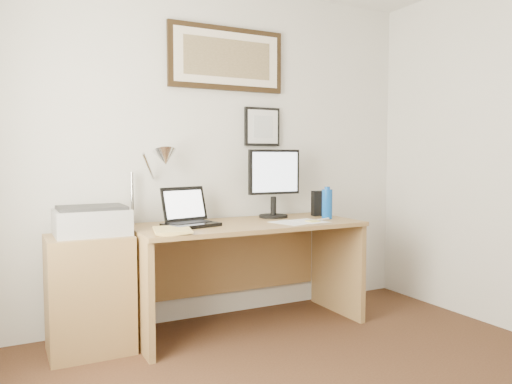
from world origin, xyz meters
TOP-DOWN VIEW (x-y plane):
  - wall_back at (0.00, 2.00)m, footprint 3.50×0.02m
  - side_cabinet at (-0.92, 1.68)m, footprint 0.50×0.40m
  - water_bottle at (0.79, 1.57)m, footprint 0.08×0.08m
  - bottle_cap at (0.79, 1.57)m, footprint 0.04×0.04m
  - speaker at (0.83, 1.75)m, footprint 0.10×0.09m
  - paper_sheet_a at (0.41, 1.49)m, footprint 0.25×0.31m
  - paper_sheet_b at (0.58, 1.49)m, footprint 0.22×0.29m
  - sticky_pad at (0.58, 1.45)m, footprint 0.08×0.08m
  - marker_pen at (0.70, 1.49)m, footprint 0.14×0.06m
  - book at (-0.57, 1.46)m, footprint 0.28×0.34m
  - desk at (0.15, 1.72)m, footprint 1.60×0.70m
  - laptop at (-0.27, 1.68)m, footprint 0.39×0.37m
  - lcd_monitor at (0.47, 1.81)m, footprint 0.42×0.22m
  - printer at (-0.89, 1.70)m, footprint 0.44×0.34m
  - desk_lamp at (-0.41, 1.81)m, footprint 0.29×0.27m
  - picture_large at (0.15, 1.97)m, footprint 0.92×0.04m
  - picture_small at (0.45, 1.97)m, footprint 0.30×0.03m

SIDE VIEW (x-z plane):
  - side_cabinet at x=-0.92m, z-range 0.00..0.73m
  - desk at x=0.15m, z-range 0.14..0.89m
  - paper_sheet_a at x=0.41m, z-range 0.75..0.75m
  - paper_sheet_b at x=0.58m, z-range 0.75..0.75m
  - sticky_pad at x=0.58m, z-range 0.75..0.76m
  - marker_pen at x=0.70m, z-range 0.75..0.77m
  - book at x=-0.57m, z-range 0.75..0.77m
  - laptop at x=-0.27m, z-range 0.68..0.94m
  - printer at x=-0.89m, z-range 0.73..0.91m
  - speaker at x=0.83m, z-range 0.75..0.95m
  - water_bottle at x=0.79m, z-range 0.75..0.97m
  - bottle_cap at x=0.79m, z-range 0.97..0.99m
  - lcd_monitor at x=0.47m, z-range 0.78..1.30m
  - desk_lamp at x=-0.41m, z-range 0.92..1.45m
  - wall_back at x=0.00m, z-range 0.00..2.50m
  - picture_small at x=0.45m, z-range 1.30..1.60m
  - picture_large at x=0.15m, z-range 1.72..2.19m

